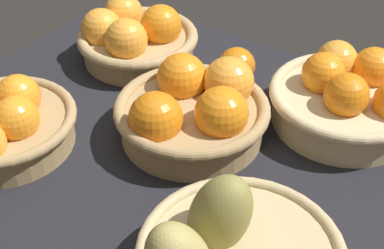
# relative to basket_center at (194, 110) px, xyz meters

# --- Properties ---
(market_tray) EXTENTS (0.84, 0.72, 0.03)m
(market_tray) POSITION_rel_basket_center_xyz_m (-0.02, -0.04, -0.06)
(market_tray) COLOR black
(market_tray) RESTS_ON ground
(basket_center) EXTENTS (0.25, 0.25, 0.11)m
(basket_center) POSITION_rel_basket_center_xyz_m (0.00, 0.00, 0.00)
(basket_center) COLOR tan
(basket_center) RESTS_ON market_tray
(basket_far_left) EXTENTS (0.23, 0.23, 0.11)m
(basket_far_left) POSITION_rel_basket_center_xyz_m (-0.23, 0.14, -0.00)
(basket_far_left) COLOR tan
(basket_far_left) RESTS_ON market_tray
(basket_far_right) EXTENTS (0.25, 0.25, 0.11)m
(basket_far_right) POSITION_rel_basket_center_xyz_m (0.19, 0.17, 0.00)
(basket_far_right) COLOR #D3BC8C
(basket_far_right) RESTS_ON market_tray
(loose_orange_front_gap) EXTENTS (0.07, 0.07, 0.07)m
(loose_orange_front_gap) POSITION_rel_basket_center_xyz_m (-0.03, 0.17, -0.01)
(loose_orange_front_gap) COLOR orange
(loose_orange_front_gap) RESTS_ON market_tray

